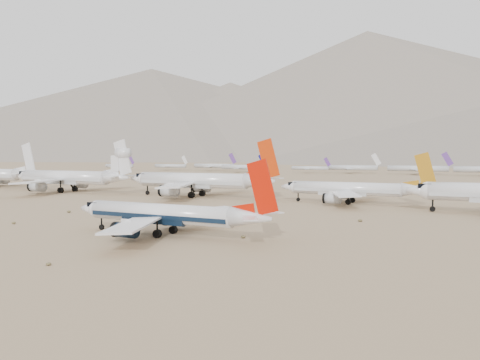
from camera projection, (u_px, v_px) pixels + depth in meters
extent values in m
plane|color=#866F4E|center=(126.00, 229.00, 90.07)|extent=(7000.00, 7000.00, 0.00)
cylinder|color=white|center=(160.00, 213.00, 83.35)|extent=(29.11, 3.44, 3.44)
cube|color=#0E1E33|center=(160.00, 216.00, 83.37)|extent=(28.53, 3.49, 0.77)
sphere|color=white|center=(98.00, 209.00, 89.85)|extent=(3.44, 3.44, 3.44)
cube|color=black|center=(96.00, 204.00, 90.04)|extent=(2.41, 2.24, 0.86)
cone|color=white|center=(251.00, 218.00, 75.29)|extent=(7.28, 3.44, 3.44)
cube|color=white|center=(132.00, 225.00, 73.26)|extent=(11.24, 17.72, 0.54)
cube|color=white|center=(250.00, 218.00, 71.65)|extent=(4.62, 6.04, 0.21)
cylinder|color=#0E1E33|center=(126.00, 230.00, 77.79)|extent=(4.04, 2.48, 2.48)
cube|color=white|center=(200.00, 211.00, 91.49)|extent=(11.24, 17.72, 0.54)
cube|color=white|center=(267.00, 213.00, 77.62)|extent=(4.62, 6.04, 0.21)
cylinder|color=#0E1E33|center=(175.00, 220.00, 90.57)|extent=(4.04, 2.48, 2.48)
cube|color=red|center=(262.00, 187.00, 74.12)|extent=(5.52, 0.28, 9.09)
cylinder|color=black|center=(102.00, 227.00, 89.65)|extent=(1.03, 0.43, 1.03)
cylinder|color=black|center=(157.00, 234.00, 80.82)|extent=(1.45, 0.86, 1.45)
cylinder|color=black|center=(173.00, 230.00, 85.12)|extent=(1.45, 0.86, 1.45)
sphere|color=white|center=(428.00, 191.00, 118.82)|extent=(4.62, 4.62, 4.62)
cube|color=black|center=(425.00, 186.00, 119.06)|extent=(3.24, 3.01, 1.16)
cylinder|color=black|center=(433.00, 209.00, 118.54)|extent=(1.39, 0.58, 1.39)
cylinder|color=white|center=(346.00, 189.00, 138.60)|extent=(31.85, 3.87, 3.87)
cube|color=silver|center=(346.00, 190.00, 138.63)|extent=(31.22, 3.93, 0.87)
sphere|color=white|center=(295.00, 187.00, 145.72)|extent=(3.87, 3.87, 3.87)
cube|color=black|center=(294.00, 184.00, 145.93)|extent=(2.71, 2.52, 0.97)
cone|color=white|center=(417.00, 190.00, 129.79)|extent=(7.96, 3.87, 3.87)
cube|color=white|center=(345.00, 194.00, 127.52)|extent=(12.30, 19.39, 0.60)
cube|color=white|center=(421.00, 189.00, 125.79)|extent=(5.06, 6.61, 0.23)
cylinder|color=silver|center=(333.00, 199.00, 132.48)|extent=(4.42, 2.79, 2.79)
cube|color=white|center=(362.00, 189.00, 147.56)|extent=(12.30, 19.39, 0.60)
cube|color=white|center=(424.00, 187.00, 132.35)|extent=(5.06, 6.61, 0.23)
cylinder|color=silver|center=(346.00, 195.00, 146.56)|extent=(4.42, 2.79, 2.79)
cube|color=#C48119|center=(425.00, 170.00, 128.51)|extent=(6.04, 0.31, 9.95)
cylinder|color=black|center=(298.00, 199.00, 145.49)|extent=(1.16, 0.48, 1.16)
cylinder|color=black|center=(348.00, 202.00, 135.78)|extent=(1.63, 0.97, 1.63)
cylinder|color=black|center=(352.00, 200.00, 140.62)|extent=(1.63, 0.97, 1.63)
cylinder|color=white|center=(193.00, 180.00, 160.61)|extent=(41.16, 5.03, 5.03)
cube|color=silver|center=(193.00, 182.00, 160.64)|extent=(40.34, 5.11, 1.13)
sphere|color=white|center=(145.00, 179.00, 169.81)|extent=(5.03, 5.03, 5.03)
cube|color=black|center=(143.00, 175.00, 170.08)|extent=(3.52, 3.27, 1.26)
cone|color=white|center=(260.00, 181.00, 149.22)|extent=(10.29, 5.03, 5.03)
cube|color=white|center=(176.00, 185.00, 146.27)|extent=(15.90, 25.05, 0.78)
cube|color=white|center=(260.00, 180.00, 144.04)|extent=(6.53, 8.54, 0.30)
cylinder|color=silver|center=(170.00, 191.00, 152.69)|extent=(5.72, 3.62, 3.62)
cube|color=white|center=(221.00, 181.00, 172.20)|extent=(15.90, 25.05, 0.78)
cube|color=white|center=(272.00, 178.00, 152.54)|extent=(6.53, 8.54, 0.30)
cylinder|color=silver|center=(202.00, 187.00, 170.90)|extent=(5.72, 3.62, 3.62)
cube|color=red|center=(268.00, 159.00, 147.56)|extent=(7.80, 0.40, 12.85)
cylinder|color=black|center=(147.00, 193.00, 169.51)|extent=(1.51, 0.63, 1.51)
cylinder|color=black|center=(191.00, 195.00, 156.95)|extent=(2.11, 1.26, 2.11)
cylinder|color=black|center=(202.00, 193.00, 163.24)|extent=(2.11, 1.26, 2.11)
cylinder|color=white|center=(64.00, 177.00, 182.05)|extent=(42.48, 5.09, 5.09)
cube|color=silver|center=(64.00, 179.00, 182.08)|extent=(41.63, 5.16, 1.14)
sphere|color=white|center=(27.00, 176.00, 191.54)|extent=(5.09, 5.09, 5.09)
cube|color=black|center=(25.00, 173.00, 191.81)|extent=(3.56, 3.31, 1.27)
cone|color=white|center=(117.00, 178.00, 170.29)|extent=(10.62, 5.09, 5.09)
cube|color=white|center=(38.00, 181.00, 167.29)|extent=(16.41, 25.85, 0.79)
cube|color=white|center=(112.00, 176.00, 164.96)|extent=(6.74, 8.82, 0.31)
cylinder|color=silver|center=(38.00, 187.00, 173.92)|extent=(5.90, 3.66, 3.66)
cube|color=white|center=(98.00, 178.00, 193.96)|extent=(16.41, 25.85, 0.79)
cube|color=white|center=(130.00, 175.00, 173.70)|extent=(6.74, 8.82, 0.31)
cylinder|color=silver|center=(80.00, 184.00, 192.62)|extent=(5.90, 3.66, 3.66)
cube|color=white|center=(123.00, 157.00, 168.58)|extent=(8.05, 0.41, 13.27)
cylinder|color=white|center=(123.00, 153.00, 168.37)|extent=(5.31, 3.30, 3.30)
cylinder|color=black|center=(29.00, 188.00, 191.24)|extent=(1.53, 0.64, 1.53)
cylinder|color=black|center=(61.00, 190.00, 178.33)|extent=(2.14, 1.27, 2.14)
cylinder|color=black|center=(75.00, 189.00, 184.68)|extent=(2.14, 1.27, 2.14)
cone|color=white|center=(24.00, 174.00, 199.51)|extent=(10.31, 5.07, 5.07)
cube|color=white|center=(18.00, 173.00, 194.32)|extent=(6.55, 8.56, 0.30)
cube|color=white|center=(18.00, 175.00, 222.55)|extent=(15.93, 25.10, 0.78)
cube|color=white|center=(37.00, 173.00, 202.84)|extent=(6.55, 8.56, 0.30)
cylinder|color=silver|center=(3.00, 180.00, 221.25)|extent=(5.73, 3.65, 3.65)
cube|color=white|center=(28.00, 158.00, 197.86)|extent=(7.82, 0.41, 12.88)
cylinder|color=silver|center=(119.00, 166.00, 461.44)|extent=(33.33, 3.29, 3.29)
cube|color=#633996|center=(132.00, 160.00, 454.14)|extent=(6.64, 0.33, 8.36)
cube|color=silver|center=(113.00, 167.00, 453.77)|extent=(8.78, 15.34, 0.33)
cube|color=silver|center=(125.00, 166.00, 469.17)|extent=(8.78, 15.34, 0.33)
cylinder|color=silver|center=(170.00, 166.00, 455.33)|extent=(35.24, 3.48, 3.48)
cube|color=white|center=(185.00, 160.00, 447.61)|extent=(7.02, 0.35, 8.84)
cube|color=silver|center=(165.00, 167.00, 447.22)|extent=(9.28, 16.22, 0.35)
cube|color=silver|center=(176.00, 166.00, 463.50)|extent=(9.28, 16.22, 0.35)
cylinder|color=silver|center=(214.00, 166.00, 443.56)|extent=(42.27, 4.18, 4.18)
cube|color=#633996|center=(233.00, 158.00, 434.30)|extent=(8.42, 0.42, 10.60)
cube|color=silver|center=(208.00, 167.00, 433.83)|extent=(11.14, 19.46, 0.42)
cube|color=silver|center=(220.00, 166.00, 453.37)|extent=(11.14, 19.46, 0.42)
cylinder|color=silver|center=(243.00, 167.00, 400.55)|extent=(39.48, 3.90, 3.90)
cube|color=#080D73|center=(262.00, 159.00, 391.89)|extent=(7.86, 0.39, 9.90)
cube|color=silver|center=(237.00, 168.00, 391.45)|extent=(10.40, 18.18, 0.39)
cube|color=silver|center=(248.00, 167.00, 409.70)|extent=(10.40, 18.18, 0.39)
cylinder|color=silver|center=(310.00, 168.00, 384.01)|extent=(31.02, 3.07, 3.07)
cube|color=#633996|center=(327.00, 162.00, 377.21)|extent=(6.18, 0.31, 7.78)
cube|color=silver|center=(307.00, 169.00, 376.86)|extent=(8.17, 14.28, 0.31)
cube|color=silver|center=(313.00, 168.00, 391.20)|extent=(8.17, 14.28, 0.31)
cylinder|color=silver|center=(352.00, 168.00, 377.46)|extent=(40.60, 4.01, 4.01)
cube|color=white|center=(376.00, 159.00, 368.56)|extent=(8.09, 0.40, 10.18)
cube|color=silver|center=(349.00, 169.00, 368.10)|extent=(10.70, 18.69, 0.40)
cube|color=silver|center=(355.00, 168.00, 386.87)|extent=(10.70, 18.69, 0.40)
cylinder|color=silver|center=(418.00, 169.00, 350.05)|extent=(43.17, 4.27, 4.27)
cube|color=#633996|center=(447.00, 159.00, 340.59)|extent=(8.60, 0.43, 10.83)
cube|color=silver|center=(416.00, 170.00, 340.11)|extent=(11.37, 19.87, 0.43)
cube|color=silver|center=(419.00, 169.00, 360.06)|extent=(11.37, 19.87, 0.43)
cone|color=slate|center=(28.00, 132.00, 2290.04)|extent=(1456.00, 1456.00, 260.00)
cone|color=slate|center=(152.00, 114.00, 2196.18)|extent=(3024.00, 3024.00, 420.00)
cone|color=slate|center=(230.00, 121.00, 1832.90)|extent=(1800.00, 1800.00, 300.00)
cone|color=slate|center=(366.00, 96.00, 1720.99)|extent=(2444.00, 2444.00, 470.00)
cone|color=slate|center=(6.00, 143.00, 1739.82)|extent=(1080.00, 1080.00, 120.00)
cone|color=slate|center=(188.00, 144.00, 1382.80)|extent=(855.00, 855.00, 95.00)
ellipsoid|color=brown|center=(69.00, 212.00, 116.50)|extent=(0.98, 0.98, 0.54)
ellipsoid|color=brown|center=(49.00, 264.00, 60.54)|extent=(0.70, 0.70, 0.39)
ellipsoid|color=brown|center=(243.00, 237.00, 80.57)|extent=(0.84, 0.84, 0.46)
ellipsoid|color=brown|center=(360.00, 220.00, 100.61)|extent=(0.98, 0.98, 0.54)
ellipsoid|color=brown|center=(14.00, 223.00, 97.21)|extent=(0.82, 0.82, 0.45)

